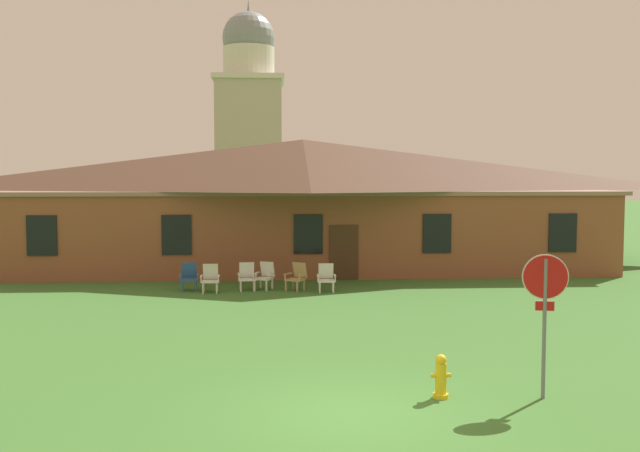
# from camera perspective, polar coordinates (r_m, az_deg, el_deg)

# --- Properties ---
(ground_plane) EXTENTS (200.00, 200.00, 0.00)m
(ground_plane) POSITION_cam_1_polar(r_m,az_deg,el_deg) (12.27, 2.53, -14.82)
(ground_plane) COLOR #3D702D
(brick_building) EXTENTS (25.65, 10.40, 5.57)m
(brick_building) POSITION_cam_1_polar(r_m,az_deg,el_deg) (31.90, -1.37, 2.02)
(brick_building) COLOR brown
(brick_building) RESTS_ON ground
(dome_tower) EXTENTS (5.18, 5.18, 16.98)m
(dome_tower) POSITION_cam_1_polar(r_m,az_deg,el_deg) (54.02, -5.68, 7.96)
(dome_tower) COLOR #BCB29E
(dome_tower) RESTS_ON ground
(stop_sign) EXTENTS (0.79, 0.21, 2.59)m
(stop_sign) POSITION_cam_1_polar(r_m,az_deg,el_deg) (13.26, 17.54, -5.40)
(stop_sign) COLOR slate
(stop_sign) RESTS_ON ground
(lawn_chair_by_porch) EXTENTS (0.68, 0.71, 0.96)m
(lawn_chair_by_porch) POSITION_cam_1_polar(r_m,az_deg,el_deg) (25.13, -10.43, -3.96)
(lawn_chair_by_porch) COLOR #2D5693
(lawn_chair_by_porch) RESTS_ON ground
(lawn_chair_near_door) EXTENTS (0.65, 0.68, 0.96)m
(lawn_chair_near_door) POSITION_cam_1_polar(r_m,az_deg,el_deg) (24.61, -8.76, -4.11)
(lawn_chair_near_door) COLOR silver
(lawn_chair_near_door) RESTS_ON ground
(lawn_chair_left_end) EXTENTS (0.68, 0.71, 0.96)m
(lawn_chair_left_end) POSITION_cam_1_polar(r_m,az_deg,el_deg) (24.91, -5.86, -3.98)
(lawn_chair_left_end) COLOR white
(lawn_chair_left_end) RESTS_ON ground
(lawn_chair_middle) EXTENTS (0.81, 0.85, 0.96)m
(lawn_chair_middle) POSITION_cam_1_polar(r_m,az_deg,el_deg) (25.03, -4.41, -3.93)
(lawn_chair_middle) COLOR white
(lawn_chair_middle) RESTS_ON ground
(lawn_chair_right_end) EXTENTS (0.85, 0.87, 0.96)m
(lawn_chair_right_end) POSITION_cam_1_polar(r_m,az_deg,el_deg) (24.75, -1.86, -4.02)
(lawn_chair_right_end) COLOR tan
(lawn_chair_right_end) RESTS_ON ground
(lawn_chair_far_side) EXTENTS (0.65, 0.68, 0.96)m
(lawn_chair_far_side) POSITION_cam_1_polar(r_m,az_deg,el_deg) (24.48, 0.49, -4.10)
(lawn_chair_far_side) COLOR white
(lawn_chair_far_side) RESTS_ON ground
(fire_hydrant) EXTENTS (0.36, 0.28, 0.79)m
(fire_hydrant) POSITION_cam_1_polar(r_m,az_deg,el_deg) (13.18, 9.64, -11.83)
(fire_hydrant) COLOR gold
(fire_hydrant) RESTS_ON ground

